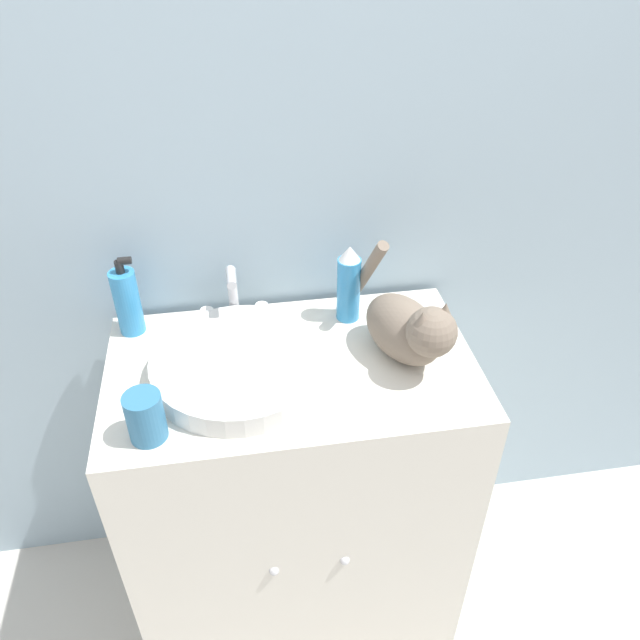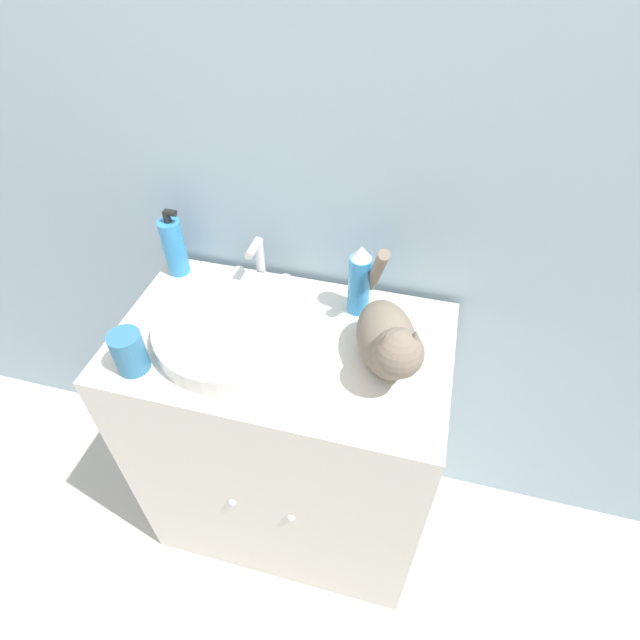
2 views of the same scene
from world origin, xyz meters
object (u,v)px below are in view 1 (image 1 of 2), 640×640
(cat, at_px, (409,328))
(spray_bottle, at_px, (349,284))
(soap_bottle, at_px, (127,301))
(cup, at_px, (145,417))

(cat, xyz_separation_m, spray_bottle, (-0.10, 0.17, 0.01))
(soap_bottle, xyz_separation_m, cup, (0.06, -0.36, -0.03))
(cat, distance_m, spray_bottle, 0.20)
(soap_bottle, height_order, cup, soap_bottle)
(cat, bearing_deg, spray_bottle, -170.99)
(spray_bottle, bearing_deg, cat, -59.71)
(soap_bottle, height_order, spray_bottle, soap_bottle)
(soap_bottle, distance_m, spray_bottle, 0.53)
(cup, bearing_deg, spray_bottle, 35.14)
(soap_bottle, relative_size, cup, 1.92)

